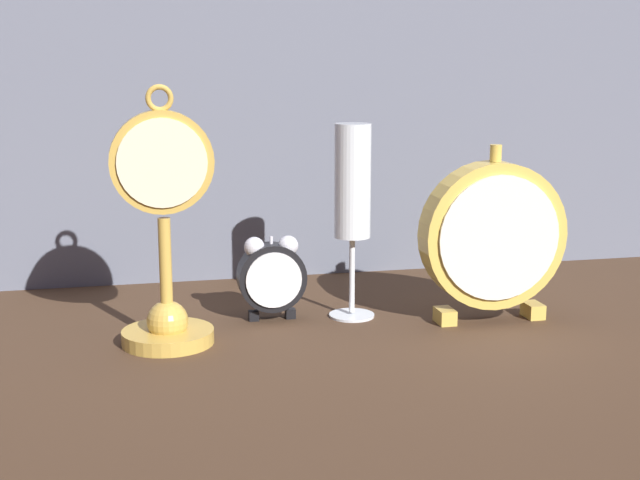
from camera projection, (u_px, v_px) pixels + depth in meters
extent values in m
plane|color=#422D1E|center=(336.00, 343.00, 1.01)|extent=(4.00, 4.00, 0.00)
cube|color=slate|center=(281.00, 27.00, 1.24)|extent=(1.70, 0.01, 0.71)
cylinder|color=gold|center=(168.00, 336.00, 1.00)|extent=(0.10, 0.10, 0.02)
sphere|color=gold|center=(168.00, 321.00, 1.00)|extent=(0.05, 0.05, 0.05)
cylinder|color=gold|center=(166.00, 275.00, 0.99)|extent=(0.01, 0.01, 0.13)
cylinder|color=gold|center=(162.00, 162.00, 0.96)|extent=(0.11, 0.02, 0.11)
cylinder|color=beige|center=(162.00, 163.00, 0.95)|extent=(0.10, 0.00, 0.10)
torus|color=gold|center=(159.00, 98.00, 0.95)|extent=(0.03, 0.01, 0.03)
cube|color=black|center=(254.00, 316.00, 1.09)|extent=(0.01, 0.01, 0.01)
cube|color=black|center=(290.00, 313.00, 1.10)|extent=(0.01, 0.01, 0.01)
cylinder|color=black|center=(272.00, 277.00, 1.08)|extent=(0.08, 0.03, 0.08)
cylinder|color=silver|center=(274.00, 280.00, 1.07)|extent=(0.07, 0.00, 0.07)
sphere|color=silver|center=(254.00, 247.00, 1.07)|extent=(0.02, 0.02, 0.02)
sphere|color=silver|center=(288.00, 246.00, 1.08)|extent=(0.02, 0.02, 0.02)
cylinder|color=silver|center=(271.00, 242.00, 1.08)|extent=(0.00, 0.00, 0.01)
cube|color=gold|center=(445.00, 316.00, 1.08)|extent=(0.02, 0.03, 0.02)
cube|color=gold|center=(533.00, 310.00, 1.10)|extent=(0.02, 0.03, 0.02)
cylinder|color=gold|center=(492.00, 235.00, 1.07)|extent=(0.18, 0.04, 0.18)
cylinder|color=silver|center=(500.00, 238.00, 1.05)|extent=(0.15, 0.00, 0.15)
cylinder|color=gold|center=(496.00, 153.00, 1.05)|extent=(0.01, 0.01, 0.02)
cylinder|color=silver|center=(352.00, 314.00, 1.11)|extent=(0.06, 0.06, 0.01)
cylinder|color=silver|center=(352.00, 275.00, 1.10)|extent=(0.01, 0.01, 0.09)
cylinder|color=white|center=(353.00, 181.00, 1.07)|extent=(0.04, 0.04, 0.14)
cylinder|color=#E5D17F|center=(353.00, 201.00, 1.08)|extent=(0.04, 0.04, 0.09)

